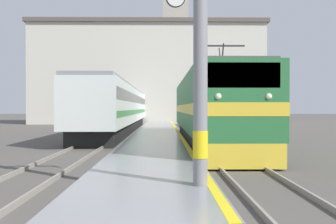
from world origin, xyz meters
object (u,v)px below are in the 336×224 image
object	(u,v)px
locomotive_train	(209,110)
clock_tower	(175,36)
passenger_train	(126,108)
catenary_mast	(202,20)

from	to	relation	value
locomotive_train	clock_tower	size ratio (longest dim) A/B	0.74
locomotive_train	clock_tower	world-z (taller)	clock_tower
passenger_train	catenary_mast	distance (m)	31.21
locomotive_train	clock_tower	distance (m)	44.27
locomotive_train	catenary_mast	bearing A→B (deg)	-97.26
clock_tower	passenger_train	bearing A→B (deg)	-102.88
clock_tower	locomotive_train	bearing A→B (deg)	-89.31
passenger_train	locomotive_train	bearing A→B (deg)	-70.55
locomotive_train	passenger_train	world-z (taller)	locomotive_train
locomotive_train	clock_tower	xyz separation A→B (m)	(-0.51, 42.65, 11.87)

